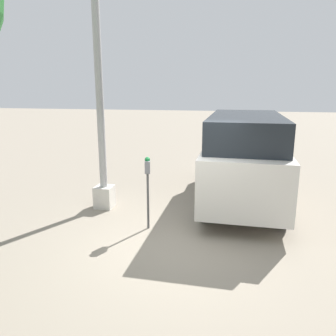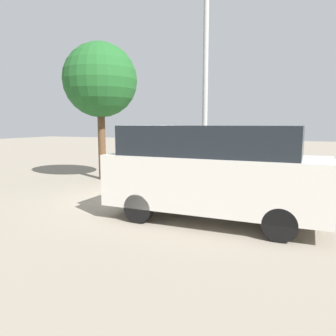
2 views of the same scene
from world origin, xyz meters
The scene contains 4 objects.
ground_plane centered at (0.00, 0.00, 0.00)m, with size 80.00×80.00×0.00m, color gray.
parking_meter_near centered at (0.60, 0.69, 1.16)m, with size 0.22×0.15×1.58m.
lamp_post centered at (1.63, 2.11, 2.61)m, with size 0.44×0.44×7.04m.
parked_van centered at (2.87, -1.32, 1.24)m, with size 5.19×1.96×2.31m.
Camera 1 is at (-5.78, -1.07, 2.95)m, focal length 35.00 mm.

